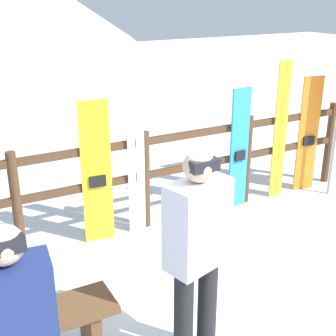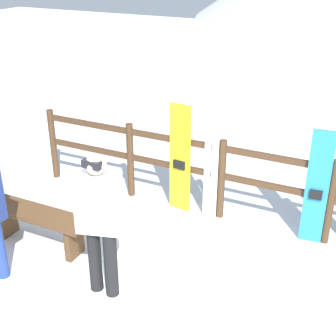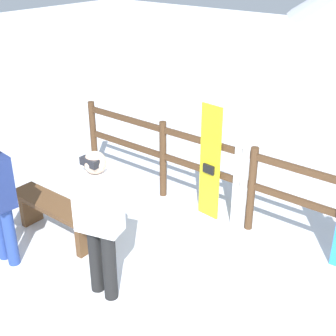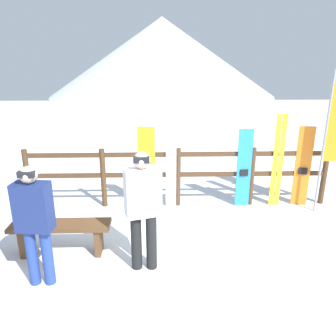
# 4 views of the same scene
# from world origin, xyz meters

# --- Properties ---
(ground_plane) EXTENTS (40.00, 40.00, 0.00)m
(ground_plane) POSITION_xyz_m (0.00, 0.00, 0.00)
(ground_plane) COLOR white
(mountain_backdrop) EXTENTS (18.00, 18.00, 6.00)m
(mountain_backdrop) POSITION_xyz_m (0.00, 23.98, 3.00)
(mountain_backdrop) COLOR silver
(mountain_backdrop) RESTS_ON ground
(fence) EXTENTS (5.75, 0.10, 1.13)m
(fence) POSITION_xyz_m (0.00, 1.98, 0.68)
(fence) COLOR #4C331E
(fence) RESTS_ON ground
(bench) EXTENTS (1.41, 0.36, 0.48)m
(bench) POSITION_xyz_m (-1.77, 0.34, 0.36)
(bench) COLOR brown
(bench) RESTS_ON ground
(person_white) EXTENTS (0.49, 0.36, 1.63)m
(person_white) POSITION_xyz_m (-0.57, -0.04, 0.94)
(person_white) COLOR black
(person_white) RESTS_ON ground
(person_navy) EXTENTS (0.44, 0.27, 1.55)m
(person_navy) POSITION_xyz_m (-1.84, -0.33, 0.90)
(person_navy) COLOR navy
(person_navy) RESTS_ON ground
(snowboard_yellow) EXTENTS (0.32, 0.08, 1.56)m
(snowboard_yellow) POSITION_xyz_m (-0.59, 1.93, 0.77)
(snowboard_yellow) COLOR yellow
(snowboard_yellow) RESTS_ON ground
(ski_pair_white) EXTENTS (0.19, 0.02, 1.60)m
(ski_pair_white) POSITION_xyz_m (-0.13, 1.93, 0.80)
(ski_pair_white) COLOR white
(ski_pair_white) RESTS_ON ground
(snowboard_blue) EXTENTS (0.28, 0.07, 1.50)m
(snowboard_blue) POSITION_xyz_m (1.24, 1.93, 0.75)
(snowboard_blue) COLOR #288CE0
(snowboard_blue) RESTS_ON ground
(ski_pair_yellow) EXTENTS (0.19, 0.02, 1.78)m
(ski_pair_yellow) POSITION_xyz_m (1.87, 1.93, 0.89)
(ski_pair_yellow) COLOR yellow
(ski_pair_yellow) RESTS_ON ground
(snowboard_orange) EXTENTS (0.29, 0.10, 1.55)m
(snowboard_orange) POSITION_xyz_m (2.35, 1.93, 0.77)
(snowboard_orange) COLOR orange
(snowboard_orange) RESTS_ON ground
(rental_flag) EXTENTS (0.40, 0.04, 2.55)m
(rental_flag) POSITION_xyz_m (2.67, 1.64, 1.58)
(rental_flag) COLOR #99999E
(rental_flag) RESTS_ON ground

